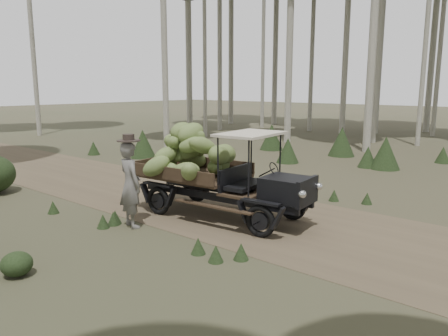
# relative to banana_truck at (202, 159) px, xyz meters

# --- Properties ---
(ground) EXTENTS (120.00, 120.00, 0.00)m
(ground) POSITION_rel_banana_truck_xyz_m (1.13, 0.57, -1.29)
(ground) COLOR #473D2B
(ground) RESTS_ON ground
(dirt_track) EXTENTS (70.00, 4.00, 0.01)m
(dirt_track) POSITION_rel_banana_truck_xyz_m (1.13, 0.57, -1.28)
(dirt_track) COLOR brown
(dirt_track) RESTS_ON ground
(banana_truck) EXTENTS (4.44, 2.26, 2.19)m
(banana_truck) POSITION_rel_banana_truck_xyz_m (0.00, 0.00, 0.00)
(banana_truck) COLOR black
(banana_truck) RESTS_ON ground
(farmer) EXTENTS (0.75, 0.59, 1.97)m
(farmer) POSITION_rel_banana_truck_xyz_m (-0.48, -1.68, -0.36)
(farmer) COLOR #635F5A
(farmer) RESTS_ON ground
(undergrowth) EXTENTS (22.55, 22.77, 1.33)m
(undergrowth) POSITION_rel_banana_truck_xyz_m (-0.46, -0.39, -0.76)
(undergrowth) COLOR #233319
(undergrowth) RESTS_ON ground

